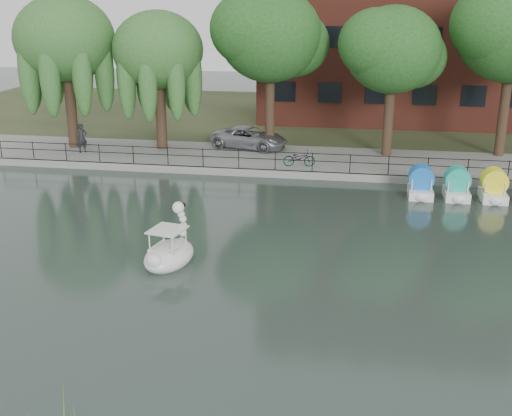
% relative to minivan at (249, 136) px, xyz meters
% --- Properties ---
extents(ground_plane, '(120.00, 120.00, 0.00)m').
position_rel_minivan_xyz_m(ground_plane, '(2.23, -17.88, -1.14)').
color(ground_plane, '#3F4E4A').
extents(promenade, '(40.00, 6.00, 0.40)m').
position_rel_minivan_xyz_m(promenade, '(2.23, -1.88, -0.94)').
color(promenade, gray).
rests_on(promenade, ground_plane).
extents(kerb, '(40.00, 0.25, 0.40)m').
position_rel_minivan_xyz_m(kerb, '(2.23, -4.83, -0.94)').
color(kerb, gray).
rests_on(kerb, ground_plane).
extents(land_strip, '(60.00, 22.00, 0.36)m').
position_rel_minivan_xyz_m(land_strip, '(2.23, 12.12, -0.96)').
color(land_strip, '#47512D').
rests_on(land_strip, ground_plane).
extents(railing, '(32.00, 0.05, 1.00)m').
position_rel_minivan_xyz_m(railing, '(2.23, -4.63, 0.00)').
color(railing, black).
rests_on(railing, promenade).
extents(willow_left, '(5.88, 5.88, 9.01)m').
position_rel_minivan_xyz_m(willow_left, '(-10.77, -1.38, 5.73)').
color(willow_left, '#473323').
rests_on(willow_left, promenade).
extents(willow_mid, '(5.32, 5.32, 8.15)m').
position_rel_minivan_xyz_m(willow_mid, '(-5.27, -0.88, 5.10)').
color(willow_mid, '#473323').
rests_on(willow_mid, promenade).
extents(broadleaf_center, '(6.00, 6.00, 9.25)m').
position_rel_minivan_xyz_m(broadleaf_center, '(1.23, 0.12, 5.92)').
color(broadleaf_center, '#473323').
rests_on(broadleaf_center, promenade).
extents(broadleaf_right, '(5.40, 5.40, 8.32)m').
position_rel_minivan_xyz_m(broadleaf_right, '(8.23, -0.38, 5.24)').
color(broadleaf_right, '#473323').
rests_on(broadleaf_right, promenade).
extents(minivan, '(3.62, 5.77, 1.49)m').
position_rel_minivan_xyz_m(minivan, '(0.00, 0.00, 0.00)').
color(minivan, gray).
rests_on(minivan, promenade).
extents(bicycle, '(0.81, 1.78, 1.00)m').
position_rel_minivan_xyz_m(bicycle, '(3.44, -3.78, -0.24)').
color(bicycle, gray).
rests_on(bicycle, promenade).
extents(pedestrian, '(0.84, 0.85, 1.98)m').
position_rel_minivan_xyz_m(pedestrian, '(-9.62, -2.71, 0.24)').
color(pedestrian, black).
rests_on(pedestrian, promenade).
extents(swan_boat, '(2.07, 2.78, 2.13)m').
position_rel_minivan_xyz_m(swan_boat, '(-0.00, -16.82, -0.68)').
color(swan_boat, white).
rests_on(swan_boat, ground_plane).
extents(pedal_boat_row, '(9.65, 1.70, 1.40)m').
position_rel_minivan_xyz_m(pedal_boat_row, '(13.97, -7.01, -0.54)').
color(pedal_boat_row, white).
rests_on(pedal_boat_row, ground_plane).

